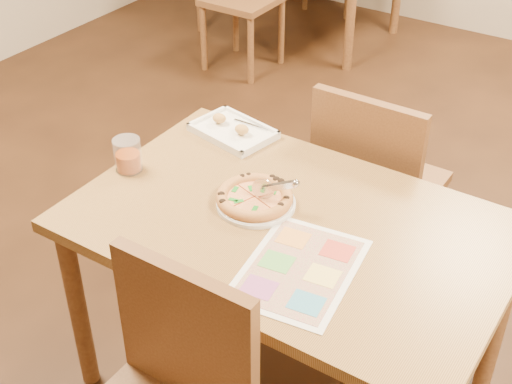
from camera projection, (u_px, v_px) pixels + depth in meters
The scene contains 9 objects.
room at pixel (297, 19), 1.77m from camera, with size 7.00×7.00×7.00m.
dining_table at pixel (290, 243), 2.18m from camera, with size 1.30×0.85×0.72m.
chair_far at pixel (373, 172), 2.63m from camera, with size 0.42×0.42×0.47m.
plate at pixel (256, 204), 2.19m from camera, with size 0.24×0.24×0.01m, color silver.
pizza at pixel (254, 197), 2.18m from camera, with size 0.24×0.24×0.04m.
pizza_cutter at pixel (274, 187), 2.14m from camera, with size 0.13×0.05×0.08m.
appetizer_tray at pixel (233, 131), 2.54m from camera, with size 0.32×0.25×0.05m.
glass_tumbler at pixel (128, 157), 2.33m from camera, with size 0.09×0.09×0.11m.
menu at pixel (299, 269), 1.95m from camera, with size 0.29×0.41×0.01m, color silver.
Camera 1 is at (0.84, -1.47, 2.01)m, focal length 50.00 mm.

